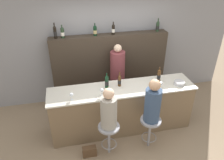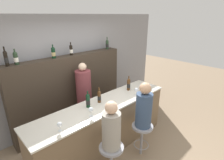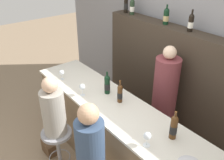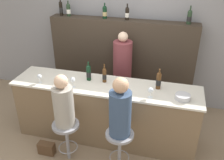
{
  "view_description": "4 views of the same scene",
  "coord_description": "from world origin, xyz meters",
  "px_view_note": "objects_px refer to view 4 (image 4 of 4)",
  "views": [
    {
      "loc": [
        -1.01,
        -3.23,
        3.3
      ],
      "look_at": [
        -0.21,
        0.32,
        1.23
      ],
      "focal_mm": 35.0,
      "sensor_mm": 36.0,
      "label": 1
    },
    {
      "loc": [
        -1.91,
        -1.9,
        2.58
      ],
      "look_at": [
        0.22,
        0.34,
        1.42
      ],
      "focal_mm": 28.0,
      "sensor_mm": 36.0,
      "label": 2
    },
    {
      "loc": [
        1.95,
        -1.27,
        2.76
      ],
      "look_at": [
        -0.03,
        0.28,
        1.37
      ],
      "focal_mm": 40.0,
      "sensor_mm": 36.0,
      "label": 3
    },
    {
      "loc": [
        0.96,
        -2.91,
        2.89
      ],
      "look_at": [
        0.14,
        0.22,
        1.17
      ],
      "focal_mm": 40.0,
      "sensor_mm": 36.0,
      "label": 4
    }
  ],
  "objects_px": {
    "bar_stool_left": "(66,132)",
    "wine_bottle_backbar_3": "(127,13)",
    "wine_bottle_counter_0": "(89,72)",
    "guest_seated_right": "(120,110)",
    "wine_glass_1": "(73,80)",
    "bar_stool_right": "(120,141)",
    "wine_bottle_counter_2": "(159,80)",
    "wine_bottle_backbar_0": "(61,8)",
    "metal_bowl": "(183,97)",
    "wine_glass_2": "(151,90)",
    "wine_bottle_backbar_2": "(105,12)",
    "bartender": "(122,78)",
    "wine_glass_0": "(39,77)",
    "handbag": "(47,148)",
    "wine_bottle_backbar_4": "(189,17)",
    "guest_seated_left": "(63,104)",
    "wine_bottle_backbar_1": "(68,10)",
    "wine_bottle_counter_1": "(104,75)"
  },
  "relations": [
    {
      "from": "wine_bottle_backbar_1",
      "to": "guest_seated_right",
      "type": "height_order",
      "value": "wine_bottle_backbar_1"
    },
    {
      "from": "guest_seated_right",
      "to": "wine_bottle_counter_0",
      "type": "bearing_deg",
      "value": 133.13
    },
    {
      "from": "wine_bottle_backbar_1",
      "to": "wine_glass_1",
      "type": "height_order",
      "value": "wine_bottle_backbar_1"
    },
    {
      "from": "wine_bottle_counter_2",
      "to": "wine_bottle_backbar_0",
      "type": "height_order",
      "value": "wine_bottle_backbar_0"
    },
    {
      "from": "guest_seated_left",
      "to": "wine_bottle_backbar_4",
      "type": "bearing_deg",
      "value": 49.1
    },
    {
      "from": "wine_glass_0",
      "to": "handbag",
      "type": "distance_m",
      "value": 1.13
    },
    {
      "from": "bar_stool_left",
      "to": "wine_glass_2",
      "type": "bearing_deg",
      "value": 21.32
    },
    {
      "from": "wine_bottle_counter_1",
      "to": "metal_bowl",
      "type": "distance_m",
      "value": 1.22
    },
    {
      "from": "wine_bottle_counter_1",
      "to": "bar_stool_left",
      "type": "distance_m",
      "value": 1.03
    },
    {
      "from": "bar_stool_right",
      "to": "metal_bowl",
      "type": "bearing_deg",
      "value": 33.4
    },
    {
      "from": "wine_glass_2",
      "to": "wine_glass_1",
      "type": "bearing_deg",
      "value": 180.0
    },
    {
      "from": "bartender",
      "to": "wine_bottle_counter_0",
      "type": "bearing_deg",
      "value": -119.24
    },
    {
      "from": "wine_bottle_counter_0",
      "to": "wine_bottle_backbar_0",
      "type": "height_order",
      "value": "wine_bottle_backbar_0"
    },
    {
      "from": "wine_bottle_counter_0",
      "to": "bar_stool_right",
      "type": "height_order",
      "value": "wine_bottle_counter_0"
    },
    {
      "from": "wine_bottle_counter_0",
      "to": "bartender",
      "type": "relative_size",
      "value": 0.19
    },
    {
      "from": "wine_glass_0",
      "to": "guest_seated_right",
      "type": "distance_m",
      "value": 1.46
    },
    {
      "from": "wine_glass_1",
      "to": "wine_glass_2",
      "type": "relative_size",
      "value": 1.04
    },
    {
      "from": "wine_bottle_backbar_4",
      "to": "bar_stool_left",
      "type": "relative_size",
      "value": 0.47
    },
    {
      "from": "wine_bottle_backbar_4",
      "to": "wine_bottle_backbar_3",
      "type": "bearing_deg",
      "value": 180.0
    },
    {
      "from": "wine_bottle_counter_2",
      "to": "handbag",
      "type": "distance_m",
      "value": 2.04
    },
    {
      "from": "wine_bottle_backbar_3",
      "to": "metal_bowl",
      "type": "xyz_separation_m",
      "value": [
        1.08,
        -1.3,
        -0.81
      ]
    },
    {
      "from": "wine_glass_1",
      "to": "bar_stool_right",
      "type": "distance_m",
      "value": 1.13
    },
    {
      "from": "wine_glass_2",
      "to": "bar_stool_right",
      "type": "distance_m",
      "value": 0.83
    },
    {
      "from": "wine_glass_2",
      "to": "bar_stool_left",
      "type": "relative_size",
      "value": 0.24
    },
    {
      "from": "guest_seated_right",
      "to": "wine_glass_0",
      "type": "bearing_deg",
      "value": 162.38
    },
    {
      "from": "wine_bottle_backbar_3",
      "to": "bartender",
      "type": "xyz_separation_m",
      "value": [
        0.02,
        -0.38,
        -1.1
      ]
    },
    {
      "from": "wine_glass_2",
      "to": "bar_stool_left",
      "type": "distance_m",
      "value": 1.36
    },
    {
      "from": "wine_bottle_backbar_2",
      "to": "guest_seated_left",
      "type": "xyz_separation_m",
      "value": [
        -0.08,
        -1.81,
        -0.85
      ]
    },
    {
      "from": "wine_bottle_backbar_1",
      "to": "handbag",
      "type": "xyz_separation_m",
      "value": [
        0.26,
        -1.81,
        -1.76
      ]
    },
    {
      "from": "wine_bottle_backbar_3",
      "to": "wine_glass_2",
      "type": "xyz_separation_m",
      "value": [
        0.64,
        -1.37,
        -0.73
      ]
    },
    {
      "from": "wine_glass_2",
      "to": "metal_bowl",
      "type": "relative_size",
      "value": 0.75
    },
    {
      "from": "wine_glass_0",
      "to": "wine_glass_1",
      "type": "bearing_deg",
      "value": 0.0
    },
    {
      "from": "wine_bottle_counter_0",
      "to": "bartender",
      "type": "bearing_deg",
      "value": 60.76
    },
    {
      "from": "wine_bottle_counter_0",
      "to": "guest_seated_right",
      "type": "xyz_separation_m",
      "value": [
        0.68,
        -0.73,
        -0.11
      ]
    },
    {
      "from": "metal_bowl",
      "to": "bar_stool_right",
      "type": "bearing_deg",
      "value": -146.6
    },
    {
      "from": "wine_bottle_backbar_0",
      "to": "handbag",
      "type": "relative_size",
      "value": 1.31
    },
    {
      "from": "wine_bottle_counter_0",
      "to": "wine_bottle_backbar_1",
      "type": "xyz_separation_m",
      "value": [
        -0.75,
        1.08,
        0.71
      ]
    },
    {
      "from": "wine_bottle_backbar_4",
      "to": "wine_glass_1",
      "type": "height_order",
      "value": "wine_bottle_backbar_4"
    },
    {
      "from": "wine_bottle_backbar_0",
      "to": "metal_bowl",
      "type": "bearing_deg",
      "value": -28.75
    },
    {
      "from": "bar_stool_left",
      "to": "wine_bottle_backbar_3",
      "type": "bearing_deg",
      "value": 74.7
    },
    {
      "from": "wine_bottle_backbar_2",
      "to": "wine_bottle_backbar_0",
      "type": "bearing_deg",
      "value": 180.0
    },
    {
      "from": "guest_seated_right",
      "to": "handbag",
      "type": "relative_size",
      "value": 3.27
    },
    {
      "from": "wine_bottle_counter_0",
      "to": "handbag",
      "type": "height_order",
      "value": "wine_bottle_counter_0"
    },
    {
      "from": "wine_glass_0",
      "to": "handbag",
      "type": "relative_size",
      "value": 0.56
    },
    {
      "from": "wine_bottle_counter_1",
      "to": "wine_glass_2",
      "type": "xyz_separation_m",
      "value": [
        0.76,
        -0.29,
        -0.01
      ]
    },
    {
      "from": "wine_bottle_counter_2",
      "to": "handbag",
      "type": "bearing_deg",
      "value": -155.39
    },
    {
      "from": "wine_bottle_backbar_2",
      "to": "bartender",
      "type": "relative_size",
      "value": 0.17
    },
    {
      "from": "wine_bottle_backbar_3",
      "to": "guest_seated_right",
      "type": "xyz_separation_m",
      "value": [
        0.3,
        -1.81,
        -0.82
      ]
    },
    {
      "from": "wine_bottle_counter_0",
      "to": "bar_stool_right",
      "type": "bearing_deg",
      "value": -46.87
    },
    {
      "from": "wine_bottle_counter_2",
      "to": "wine_bottle_backbar_4",
      "type": "height_order",
      "value": "wine_bottle_backbar_4"
    }
  ]
}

